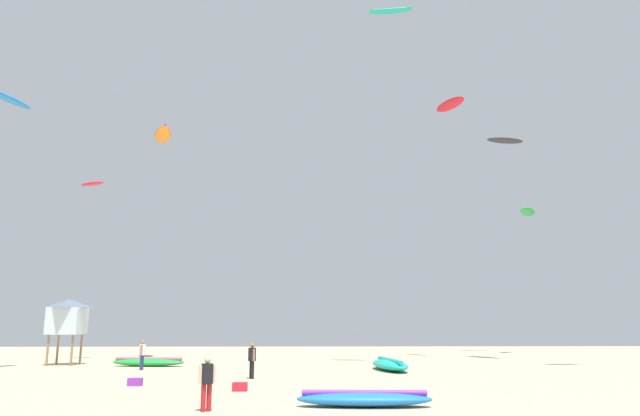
{
  "coord_description": "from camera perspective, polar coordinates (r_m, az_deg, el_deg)",
  "views": [
    {
      "loc": [
        -0.76,
        -13.21,
        2.39
      ],
      "look_at": [
        0.0,
        15.67,
        8.29
      ],
      "focal_mm": 32.65,
      "sensor_mm": 36.0,
      "label": 1
    }
  ],
  "objects": [
    {
      "name": "person_foreground",
      "position": [
        17.86,
        -11.03,
        -16.12
      ],
      "size": [
        0.45,
        0.35,
        1.54
      ],
      "rotation": [
        0.0,
        0.0,
        2.11
      ],
      "color": "#B21E23",
      "rests_on": "ground"
    },
    {
      "name": "person_midground",
      "position": [
        35.3,
        -17.02,
        -13.4
      ],
      "size": [
        0.37,
        0.54,
        1.63
      ],
      "rotation": [
        0.0,
        0.0,
        6.26
      ],
      "color": "navy",
      "rests_on": "ground"
    },
    {
      "name": "person_left",
      "position": [
        28.43,
        -6.68,
        -14.37
      ],
      "size": [
        0.37,
        0.49,
        1.63
      ],
      "rotation": [
        0.0,
        0.0,
        3.62
      ],
      "color": "black",
      "rests_on": "ground"
    },
    {
      "name": "kite_grounded_near",
      "position": [
        33.75,
        6.85,
        -14.99
      ],
      "size": [
        2.05,
        5.62,
        0.64
      ],
      "color": "#19B29E",
      "rests_on": "ground"
    },
    {
      "name": "kite_grounded_mid",
      "position": [
        18.63,
        4.36,
        -18.15
      ],
      "size": [
        4.2,
        1.4,
        0.48
      ],
      "color": "blue",
      "rests_on": "ground"
    },
    {
      "name": "kite_grounded_far",
      "position": [
        38.41,
        -16.46,
        -14.27
      ],
      "size": [
        4.66,
        1.85,
        0.57
      ],
      "color": "green",
      "rests_on": "ground"
    },
    {
      "name": "lifeguard_tower",
      "position": [
        41.43,
        -23.52,
        -9.69
      ],
      "size": [
        2.3,
        2.3,
        4.15
      ],
      "color": "#8C704C",
      "rests_on": "ground"
    },
    {
      "name": "cooler_box",
      "position": [
        23.18,
        -7.86,
        -16.97
      ],
      "size": [
        0.56,
        0.36,
        0.32
      ],
      "primitive_type": "cube",
      "color": "red",
      "rests_on": "ground"
    },
    {
      "name": "gear_bag",
      "position": [
        26.07,
        -17.67,
        -15.94
      ],
      "size": [
        0.56,
        0.36,
        0.32
      ],
      "primitive_type": "cube",
      "color": "purple",
      "rests_on": "ground"
    },
    {
      "name": "kite_aloft_1",
      "position": [
        47.82,
        -21.43,
        2.23
      ],
      "size": [
        2.31,
        1.61,
        0.23
      ],
      "color": "red"
    },
    {
      "name": "kite_aloft_2",
      "position": [
        60.52,
        17.68,
        6.32
      ],
      "size": [
        4.01,
        1.86,
        0.54
      ],
      "color": "#2D2D33"
    },
    {
      "name": "kite_aloft_3",
      "position": [
        41.87,
        6.89,
        18.64
      ],
      "size": [
        3.05,
        1.39,
        0.45
      ],
      "color": "#19B29E"
    },
    {
      "name": "kite_aloft_4",
      "position": [
        56.63,
        19.69,
        -0.36
      ],
      "size": [
        2.89,
        3.44,
        0.76
      ],
      "color": "green"
    },
    {
      "name": "kite_aloft_6",
      "position": [
        49.75,
        12.63,
        9.88
      ],
      "size": [
        2.3,
        3.4,
        0.83
      ],
      "color": "red"
    },
    {
      "name": "kite_aloft_7",
      "position": [
        38.42,
        -28.24,
        9.42
      ],
      "size": [
        1.96,
        3.5,
        0.51
      ],
      "color": "blue"
    },
    {
      "name": "kite_aloft_8",
      "position": [
        48.06,
        -15.16,
        6.94
      ],
      "size": [
        2.52,
        4.45,
        0.57
      ],
      "color": "orange"
    }
  ]
}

